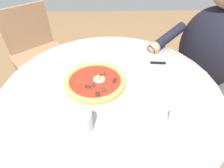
{
  "coord_description": "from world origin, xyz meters",
  "views": [
    {
      "loc": [
        -0.01,
        -0.58,
        1.25
      ],
      "look_at": [
        0.01,
        -0.02,
        0.75
      ],
      "focal_mm": 28.47,
      "sensor_mm": 36.0,
      "label": 1
    }
  ],
  "objects": [
    {
      "name": "fork_utensil",
      "position": [
        0.06,
        0.36,
        0.72
      ],
      "size": [
        0.05,
        0.17,
        0.0
      ],
      "color": "#BCBCC1",
      "rests_on": "dining_table"
    },
    {
      "name": "cafe_chair_diner",
      "position": [
        0.71,
        0.4,
        0.54
      ],
      "size": [
        0.57,
        0.57,
        0.88
      ],
      "color": "#504A45",
      "rests_on": "ground"
    },
    {
      "name": "dining_table",
      "position": [
        0.0,
        0.0,
        0.57
      ],
      "size": [
        0.97,
        0.97,
        0.72
      ],
      "color": "#999993",
      "rests_on": "ground"
    },
    {
      "name": "ramekin_capers",
      "position": [
        0.25,
        -0.2,
        0.74
      ],
      "size": [
        0.08,
        0.08,
        0.04
      ],
      "color": "white",
      "rests_on": "dining_table"
    },
    {
      "name": "diner_person",
      "position": [
        0.59,
        0.33,
        0.5
      ],
      "size": [
        0.58,
        0.45,
        1.12
      ],
      "color": "#282833",
      "rests_on": "ground"
    },
    {
      "name": "cafe_chair_spare_near",
      "position": [
        -0.59,
        0.72,
        0.5
      ],
      "size": [
        0.59,
        0.59,
        0.81
      ],
      "color": "#957050",
      "rests_on": "ground"
    },
    {
      "name": "pizza_on_plate",
      "position": [
        -0.07,
        0.02,
        0.73
      ],
      "size": [
        0.33,
        0.33,
        0.04
      ],
      "color": "white",
      "rests_on": "dining_table"
    },
    {
      "name": "water_glass",
      "position": [
        -0.1,
        -0.21,
        0.75
      ],
      "size": [
        0.07,
        0.07,
        0.08
      ],
      "color": "silver",
      "rests_on": "dining_table"
    },
    {
      "name": "steak_knife",
      "position": [
        0.28,
        0.17,
        0.72
      ],
      "size": [
        0.2,
        0.03,
        0.01
      ],
      "color": "silver",
      "rests_on": "dining_table"
    },
    {
      "name": "ground_plane",
      "position": [
        0.0,
        0.0,
        -0.01
      ],
      "size": [
        6.0,
        6.0,
        0.02
      ],
      "primitive_type": "cube",
      "color": "olive"
    }
  ]
}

